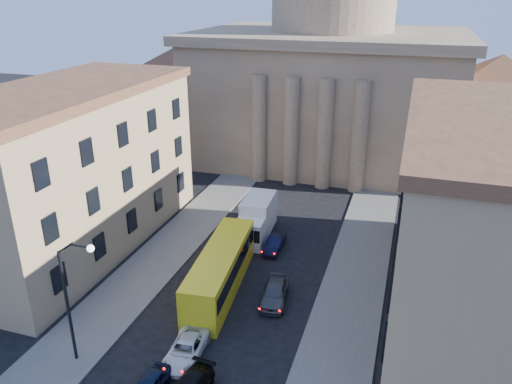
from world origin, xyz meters
TOP-DOWN VIEW (x-y plane):
  - sidewalk_left at (-8.50, 18.00)m, footprint 5.00×60.00m
  - sidewalk_right at (8.50, 18.00)m, footprint 5.00×60.00m
  - church at (0.00, 55.47)m, footprint 68.02×28.76m
  - building_left at (-17.00, 22.00)m, footprint 11.60×26.60m
  - building_right at (17.00, 22.00)m, footprint 11.60×26.60m
  - street_lamp at (-6.97, 8.00)m, footprint 2.62×0.44m
  - car_left_mid at (-0.80, 10.35)m, footprint 2.47×4.69m
  - car_right_far at (2.97, 18.23)m, footprint 2.48×4.85m
  - car_right_distant at (0.80, 25.92)m, footprint 1.34×3.80m
  - city_bus at (-1.57, 18.53)m, footprint 3.96×12.33m
  - box_truck at (-1.70, 28.18)m, footprint 2.97×6.79m

SIDE VIEW (x-z plane):
  - sidewalk_left at x=-8.50m, z-range 0.00..0.15m
  - sidewalk_right at x=8.50m, z-range 0.00..0.15m
  - car_right_distant at x=0.80m, z-range 0.00..1.25m
  - car_left_mid at x=-0.80m, z-range 0.00..1.26m
  - car_right_far at x=2.97m, z-range 0.00..1.58m
  - box_truck at x=-1.70m, z-range -0.10..3.56m
  - city_bus at x=-1.57m, z-range 0.13..3.54m
  - street_lamp at x=-6.97m, z-range 0.87..9.70m
  - building_left at x=-17.00m, z-range 0.07..14.77m
  - building_right at x=17.00m, z-range 0.07..14.77m
  - church at x=0.00m, z-range -6.42..30.18m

